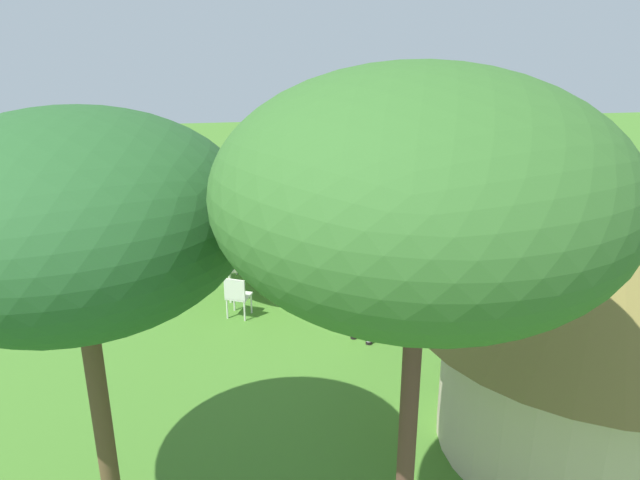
# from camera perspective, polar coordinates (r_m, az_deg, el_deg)

# --- Properties ---
(ground_plane) EXTENTS (36.00, 36.00, 0.00)m
(ground_plane) POSITION_cam_1_polar(r_m,az_deg,el_deg) (15.62, 2.57, -3.04)
(ground_plane) COLOR #457B29
(thatched_hut) EXTENTS (5.34, 5.34, 4.58)m
(thatched_hut) POSITION_cam_1_polar(r_m,az_deg,el_deg) (9.96, 22.93, -3.57)
(thatched_hut) COLOR beige
(thatched_hut) RESTS_ON ground_plane
(shade_umbrella) EXTENTS (3.68, 3.68, 2.94)m
(shade_umbrella) POSITION_cam_1_polar(r_m,az_deg,el_deg) (14.02, -5.34, 5.22)
(shade_umbrella) COLOR brown
(shade_umbrella) RESTS_ON ground_plane
(patio_dining_table) EXTENTS (1.68, 1.15, 0.74)m
(patio_dining_table) POSITION_cam_1_polar(r_m,az_deg,el_deg) (14.67, -5.09, -1.94)
(patio_dining_table) COLOR silver
(patio_dining_table) RESTS_ON ground_plane
(patio_chair_near_lawn) EXTENTS (0.57, 0.56, 0.90)m
(patio_chair_near_lawn) POSITION_cam_1_polar(r_m,az_deg,el_deg) (13.63, -7.08, -4.62)
(patio_chair_near_lawn) COLOR silver
(patio_chair_near_lawn) RESTS_ON ground_plane
(patio_chair_east_end) EXTENTS (0.46, 0.48, 0.90)m
(patio_chair_east_end) POSITION_cam_1_polar(r_m,az_deg,el_deg) (14.94, -0.05, -2.01)
(patio_chair_east_end) COLOR silver
(patio_chair_east_end) RESTS_ON ground_plane
(patio_chair_near_hut) EXTENTS (0.61, 0.61, 0.90)m
(patio_chair_near_hut) POSITION_cam_1_polar(r_m,az_deg,el_deg) (15.66, -8.35, -1.11)
(patio_chair_near_hut) COLOR silver
(patio_chair_near_hut) RESTS_ON ground_plane
(guest_beside_umbrella) EXTENTS (0.45, 0.48, 1.66)m
(guest_beside_umbrella) POSITION_cam_1_polar(r_m,az_deg,el_deg) (15.97, -8.99, 1.16)
(guest_beside_umbrella) COLOR black
(guest_beside_umbrella) RESTS_ON ground_plane
(standing_watcher) EXTENTS (0.50, 0.47, 1.74)m
(standing_watcher) POSITION_cam_1_polar(r_m,az_deg,el_deg) (17.63, 8.27, 3.33)
(standing_watcher) COLOR #1F202A
(standing_watcher) RESTS_ON ground_plane
(striped_lounge_chair) EXTENTS (0.92, 0.78, 0.67)m
(striped_lounge_chair) POSITION_cam_1_polar(r_m,az_deg,el_deg) (14.71, 10.15, -3.89)
(striped_lounge_chair) COLOR blue
(striped_lounge_chair) RESTS_ON ground_plane
(zebra_nearest_camera) EXTENTS (1.62, 1.67, 1.49)m
(zebra_nearest_camera) POSITION_cam_1_polar(r_m,az_deg,el_deg) (12.97, 5.09, -3.85)
(zebra_nearest_camera) COLOR silver
(zebra_nearest_camera) RESTS_ON ground_plane
(zebra_by_umbrella) EXTENTS (1.61, 1.85, 1.46)m
(zebra_by_umbrella) POSITION_cam_1_polar(r_m,az_deg,el_deg) (16.77, -3.41, 2.09)
(zebra_by_umbrella) COLOR silver
(zebra_by_umbrella) RESTS_ON ground_plane
(acacia_tree_far_lawn) EXTENTS (3.65, 3.65, 5.33)m
(acacia_tree_far_lawn) POSITION_cam_1_polar(r_m,az_deg,el_deg) (7.19, -20.28, 1.70)
(acacia_tree_far_lawn) COLOR brown
(acacia_tree_far_lawn) RESTS_ON ground_plane
(acacia_tree_left_background) EXTENTS (3.48, 3.48, 5.90)m
(acacia_tree_left_background) POSITION_cam_1_polar(r_m,az_deg,el_deg) (5.54, 8.64, 3.89)
(acacia_tree_left_background) COLOR brown
(acacia_tree_left_background) RESTS_ON ground_plane
(brick_patio_kerb) EXTENTS (1.42, 2.72, 0.08)m
(brick_patio_kerb) POSITION_cam_1_polar(r_m,az_deg,el_deg) (19.29, -12.34, 1.49)
(brick_patio_kerb) COLOR #914B4F
(brick_patio_kerb) RESTS_ON ground_plane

